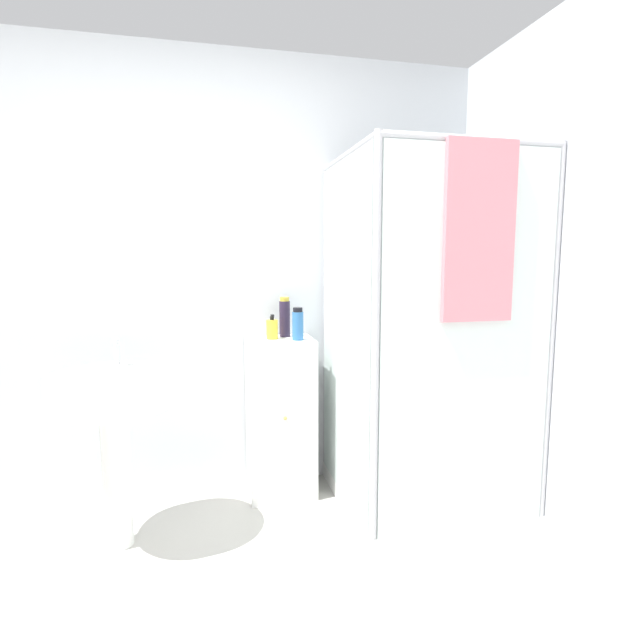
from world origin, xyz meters
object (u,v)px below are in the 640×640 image
at_px(shampoo_bottle_tall_black, 285,317).
at_px(sink, 113,406).
at_px(soap_dispenser, 272,329).
at_px(shampoo_bottle_blue, 298,324).

bearing_deg(shampoo_bottle_tall_black, sink, -154.14).
xyz_separation_m(soap_dispenser, shampoo_bottle_blue, (0.13, -0.07, 0.03)).
distance_m(sink, soap_dispenser, 0.91).
relative_size(sink, soap_dispenser, 6.90).
bearing_deg(soap_dispenser, sink, -155.66).
height_order(shampoo_bottle_tall_black, shampoo_bottle_blue, shampoo_bottle_tall_black).
distance_m(sink, shampoo_bottle_tall_black, 1.03).
bearing_deg(shampoo_bottle_blue, soap_dispenser, 153.23).
bearing_deg(sink, shampoo_bottle_blue, 17.44).
distance_m(soap_dispenser, shampoo_bottle_tall_black, 0.12).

